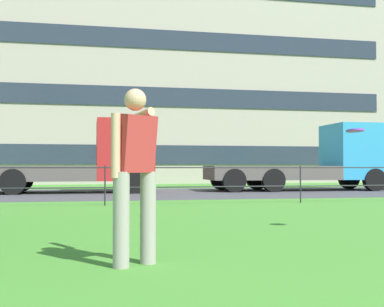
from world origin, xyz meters
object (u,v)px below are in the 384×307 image
Objects in this scene: person_thrower at (134,169)px; apartment_building_background at (162,40)px; frisbee at (355,131)px; flatbed_truck_far_right at (321,161)px; flatbed_truck_left at (85,160)px.

person_thrower is 32.47m from apartment_building_background.
frisbee is 0.04× the size of flatbed_truck_far_right.
flatbed_truck_left is 0.24× the size of apartment_building_background.
apartment_building_background is at bearing 72.14° from flatbed_truck_left.
frisbee is at bearing -71.84° from flatbed_truck_left.
apartment_building_background reaches higher than person_thrower.
flatbed_truck_left is (-0.59, 14.42, 0.28)m from person_thrower.
person_thrower is at bearing -87.65° from flatbed_truck_left.
flatbed_truck_left reaches higher than frisbee.
flatbed_truck_far_right is at bearing 58.04° from person_thrower.
apartment_building_background is at bearing 104.78° from flatbed_truck_far_right.
person_thrower reaches higher than frisbee.
frisbee is at bearing -92.36° from apartment_building_background.
apartment_building_background is (5.27, 16.36, 8.93)m from flatbed_truck_left.
flatbed_truck_left is 0.99× the size of flatbed_truck_far_right.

